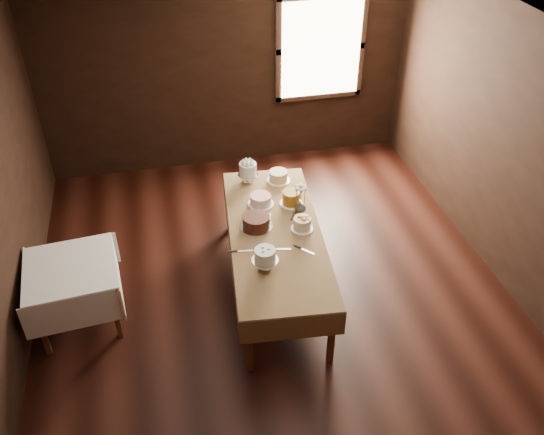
{
  "coord_description": "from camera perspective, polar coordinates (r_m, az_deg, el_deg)",
  "views": [
    {
      "loc": [
        -1.01,
        -4.29,
        4.35
      ],
      "look_at": [
        0.0,
        0.2,
        0.95
      ],
      "focal_mm": 37.68,
      "sensor_mm": 36.0,
      "label": 1
    }
  ],
  "objects": [
    {
      "name": "cake_server_c",
      "position": [
        6.08,
        -0.27,
        0.14
      ],
      "size": [
        0.08,
        0.24,
        0.01
      ],
      "primitive_type": "cube",
      "rotation": [
        0.0,
        0.0,
        1.34
      ],
      "color": "silver",
      "rests_on": "display_table"
    },
    {
      "name": "window",
      "position": [
        8.07,
        4.93,
        16.43
      ],
      "size": [
        1.1,
        0.05,
        1.3
      ],
      "primitive_type": "cube",
      "color": "#FFEABF",
      "rests_on": "wall_back"
    },
    {
      "name": "cake_server_a",
      "position": [
        5.65,
        1.16,
        -3.16
      ],
      "size": [
        0.24,
        0.08,
        0.01
      ],
      "primitive_type": "cube",
      "rotation": [
        0.0,
        0.0,
        -0.22
      ],
      "color": "silver",
      "rests_on": "display_table"
    },
    {
      "name": "cake_server_b",
      "position": [
        5.63,
        3.59,
        -3.39
      ],
      "size": [
        0.18,
        0.19,
        0.01
      ],
      "primitive_type": "cube",
      "rotation": [
        0.0,
        0.0,
        -0.83
      ],
      "color": "silver",
      "rests_on": "display_table"
    },
    {
      "name": "cake_meringue",
      "position": [
        6.59,
        -2.41,
        4.45
      ],
      "size": [
        0.26,
        0.26,
        0.25
      ],
      "color": "silver",
      "rests_on": "display_table"
    },
    {
      "name": "display_table",
      "position": [
        5.91,
        0.33,
        -1.85
      ],
      "size": [
        1.17,
        2.48,
        0.74
      ],
      "rotation": [
        0.0,
        0.0,
        -0.1
      ],
      "color": "#462613",
      "rests_on": "ground"
    },
    {
      "name": "wall_back",
      "position": [
        7.93,
        -4.61,
        14.51
      ],
      "size": [
        5.0,
        0.02,
        2.8
      ],
      "primitive_type": "cube",
      "color": "black",
      "rests_on": "ground"
    },
    {
      "name": "flower_bouquet",
      "position": [
        6.02,
        2.89,
        2.49
      ],
      "size": [
        0.14,
        0.14,
        0.2
      ],
      "primitive_type": null,
      "color": "white",
      "rests_on": "flower_vase"
    },
    {
      "name": "cake_speckled",
      "position": [
        6.63,
        0.64,
        4.12
      ],
      "size": [
        0.27,
        0.27,
        0.13
      ],
      "color": "white",
      "rests_on": "display_table"
    },
    {
      "name": "cake_chocolate",
      "position": [
        5.9,
        -1.6,
        -0.44
      ],
      "size": [
        0.37,
        0.37,
        0.13
      ],
      "color": "silver",
      "rests_on": "display_table"
    },
    {
      "name": "wall_right",
      "position": [
        6.28,
        23.39,
        5.24
      ],
      "size": [
        0.02,
        6.0,
        2.8
      ],
      "primitive_type": "cube",
      "color": "black",
      "rests_on": "ground"
    },
    {
      "name": "side_table",
      "position": [
        5.86,
        -19.44,
        -5.31
      ],
      "size": [
        0.93,
        0.93,
        0.73
      ],
      "rotation": [
        0.0,
        0.0,
        0.09
      ],
      "color": "#462613",
      "rests_on": "ground"
    },
    {
      "name": "cake_server_e",
      "position": [
        5.64,
        -2.68,
        -3.34
      ],
      "size": [
        0.24,
        0.06,
        0.01
      ],
      "primitive_type": "cube",
      "rotation": [
        0.0,
        0.0,
        -0.13
      ],
      "color": "silver",
      "rests_on": "display_table"
    },
    {
      "name": "cake_server_d",
      "position": [
        6.16,
        2.35,
        0.6
      ],
      "size": [
        0.15,
        0.22,
        0.01
      ],
      "primitive_type": "cube",
      "rotation": [
        0.0,
        0.0,
        1.03
      ],
      "color": "silver",
      "rests_on": "display_table"
    },
    {
      "name": "floor",
      "position": [
        6.19,
        0.41,
        -8.17
      ],
      "size": [
        5.0,
        6.0,
        0.01
      ],
      "primitive_type": "cube",
      "color": "black",
      "rests_on": "ground"
    },
    {
      "name": "cake_swirl",
      "position": [
        5.37,
        -0.7,
        -4.25
      ],
      "size": [
        0.26,
        0.26,
        0.23
      ],
      "color": "silver",
      "rests_on": "display_table"
    },
    {
      "name": "flower_vase",
      "position": [
        6.12,
        2.84,
        1.06
      ],
      "size": [
        0.17,
        0.17,
        0.13
      ],
      "primitive_type": "imported",
      "rotation": [
        0.0,
        0.0,
        2.26
      ],
      "color": "#2D2823",
      "rests_on": "display_table"
    },
    {
      "name": "cake_caramel",
      "position": [
        6.23,
        1.92,
        1.92
      ],
      "size": [
        0.25,
        0.25,
        0.16
      ],
      "color": "white",
      "rests_on": "display_table"
    },
    {
      "name": "ceiling",
      "position": [
        4.67,
        0.57,
        17.07
      ],
      "size": [
        5.0,
        6.0,
        0.01
      ],
      "primitive_type": "cube",
      "color": "beige",
      "rests_on": "wall_back"
    },
    {
      "name": "cake_flowers",
      "position": [
        5.88,
        3.02,
        -0.66
      ],
      "size": [
        0.24,
        0.24,
        0.14
      ],
      "color": "white",
      "rests_on": "display_table"
    },
    {
      "name": "cake_lattice",
      "position": [
        6.24,
        -1.14,
        1.7
      ],
      "size": [
        0.32,
        0.32,
        0.11
      ],
      "color": "white",
      "rests_on": "display_table"
    }
  ]
}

